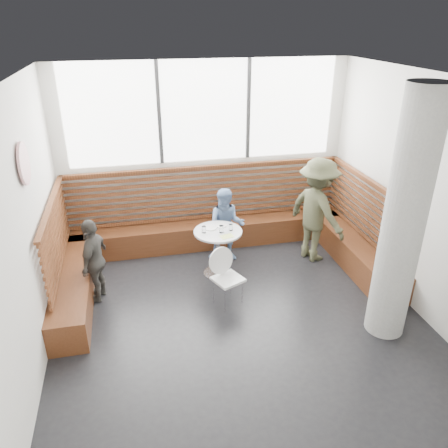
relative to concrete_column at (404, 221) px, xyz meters
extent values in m
cube|color=silver|center=(-1.85, 0.60, 0.00)|extent=(5.00, 5.00, 3.20)
cube|color=black|center=(-1.85, 0.60, -1.60)|extent=(5.00, 5.00, 0.01)
cube|color=white|center=(-1.85, 0.60, 1.60)|extent=(5.00, 5.00, 0.01)
cube|color=white|center=(-1.85, 3.08, 0.77)|extent=(4.50, 0.02, 1.65)
cube|color=#3F3F42|center=(-2.60, 3.06, 0.77)|extent=(0.06, 0.04, 1.65)
cube|color=#3F3F42|center=(-1.10, 3.06, 0.77)|extent=(0.06, 0.04, 1.65)
cube|color=#4A2512|center=(-1.85, 2.85, -1.38)|extent=(5.00, 0.50, 0.45)
cube|color=#4A2512|center=(-4.10, 1.85, -1.38)|extent=(0.50, 2.50, 0.45)
cube|color=#4A2512|center=(0.40, 1.85, -1.38)|extent=(0.50, 2.50, 0.45)
cube|color=#502814|center=(-1.85, 3.02, -0.65)|extent=(4.88, 0.08, 0.98)
cube|color=#502814|center=(-4.27, 1.85, -0.65)|extent=(0.08, 2.38, 0.98)
cube|color=#502814|center=(0.57, 1.85, -0.65)|extent=(0.08, 2.38, 0.98)
cylinder|color=gray|center=(0.00, 0.00, 0.00)|extent=(0.50, 0.50, 3.20)
cylinder|color=white|center=(-4.31, 1.00, 0.70)|extent=(0.03, 0.50, 0.50)
cylinder|color=silver|center=(-1.90, 1.82, -1.59)|extent=(0.48, 0.48, 0.03)
cylinder|color=silver|center=(-1.90, 1.82, -1.21)|extent=(0.07, 0.07, 0.75)
cylinder|color=#B7B7BA|center=(-1.90, 1.82, -0.83)|extent=(0.76, 0.76, 0.03)
cube|color=white|center=(-1.93, 1.00, -1.19)|extent=(0.39, 0.37, 0.04)
cylinder|color=white|center=(-1.93, 1.16, -0.95)|extent=(0.41, 0.09, 0.40)
cylinder|color=silver|center=(-2.08, 0.86, -1.40)|extent=(0.02, 0.02, 0.40)
cylinder|color=silver|center=(-1.77, 0.86, -1.40)|extent=(0.02, 0.02, 0.40)
cylinder|color=silver|center=(-2.08, 1.14, -1.40)|extent=(0.02, 0.02, 0.40)
cylinder|color=silver|center=(-1.77, 1.14, -1.40)|extent=(0.02, 0.02, 0.40)
imported|color=#474931|center=(-0.18, 2.00, -0.71)|extent=(1.03, 1.31, 1.78)
imported|color=#6A8AB9|center=(-1.66, 2.28, -0.96)|extent=(0.73, 0.63, 1.28)
imported|color=#484641|center=(-3.77, 1.57, -0.96)|extent=(0.54, 0.81, 1.28)
cylinder|color=white|center=(-2.00, 1.94, -0.81)|extent=(0.20, 0.20, 0.01)
cylinder|color=white|center=(-1.81, 2.00, -0.81)|extent=(0.19, 0.19, 0.01)
cylinder|color=white|center=(-2.12, 1.81, -0.77)|extent=(0.07, 0.07, 0.11)
cylinder|color=white|center=(-1.86, 1.77, -0.76)|extent=(0.07, 0.07, 0.11)
cylinder|color=white|center=(-1.70, 1.80, -0.77)|extent=(0.06, 0.06, 0.10)
cube|color=#A5C64C|center=(-1.80, 1.61, -0.82)|extent=(0.23, 0.19, 0.00)
camera|label=1|loc=(-3.14, -4.13, 2.22)|focal=35.00mm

